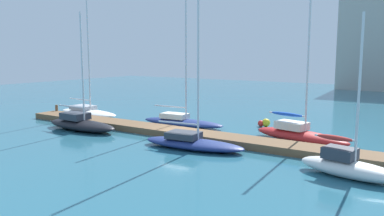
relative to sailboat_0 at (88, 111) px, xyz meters
The scene contains 11 objects.
ground_plane 14.19m from the sailboat_0, 12.01° to the right, with size 120.00×120.00×0.00m, color #286075.
dock_pier 14.18m from the sailboat_0, 12.01° to the right, with size 33.68×2.39×0.52m, color brown.
dock_piling_near_end 3.20m from the sailboat_0, 143.44° to the right, with size 0.28×0.28×1.14m, color brown.
sailboat_0 is the anchor object (origin of this frame).
sailboat_1 8.03m from the sailboat_0, 45.32° to the right, with size 7.49×2.37×9.86m.
sailboat_2 11.74m from the sailboat_0, ahead, with size 8.14×2.74×12.69m.
sailboat_3 18.08m from the sailboat_0, 18.73° to the right, with size 7.63×3.13×12.01m.
sailboat_4 22.55m from the sailboat_0, ahead, with size 7.78×3.64×11.59m.
sailboat_5 28.15m from the sailboat_0, 13.10° to the right, with size 5.63×2.69×8.55m.
mooring_buoy_red 18.27m from the sailboat_0, 13.84° to the left, with size 0.56×0.56×0.56m, color red.
mooring_buoy_yellow 18.71m from the sailboat_0, 14.11° to the left, with size 0.73×0.73×0.73m, color yellow.
Camera 1 is at (17.73, -24.54, 6.52)m, focal length 36.35 mm.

